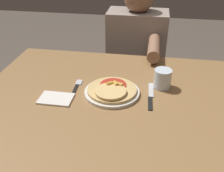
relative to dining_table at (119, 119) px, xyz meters
name	(u,v)px	position (x,y,z in m)	size (l,w,h in m)	color
dining_table	(119,119)	(0.00, 0.00, 0.00)	(1.29, 0.98, 0.77)	olive
plate	(112,92)	(-0.04, 0.05, 0.11)	(0.25, 0.25, 0.01)	silver
pizza	(112,90)	(-0.04, 0.05, 0.12)	(0.22, 0.22, 0.04)	tan
fork	(76,88)	(-0.21, 0.07, 0.10)	(0.03, 0.18, 0.00)	black
knife	(151,96)	(0.13, 0.06, 0.10)	(0.03, 0.22, 0.00)	black
drinking_glass	(163,79)	(0.18, 0.15, 0.14)	(0.08, 0.08, 0.09)	silver
napkin	(56,99)	(-0.28, -0.03, 0.10)	(0.14, 0.10, 0.01)	silver
person_diner	(136,54)	(0.02, 0.76, -0.01)	(0.39, 0.52, 1.13)	#2D2D38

